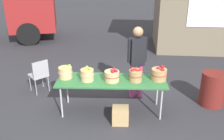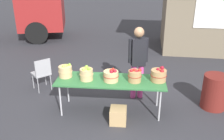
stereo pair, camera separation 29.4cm
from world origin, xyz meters
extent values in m
plane|color=#2D2D33|center=(0.00, 0.00, 0.00)|extent=(40.00, 40.00, 0.00)
cube|color=#2D6B38|center=(0.00, 0.00, 0.73)|extent=(2.30, 0.76, 0.03)
cylinder|color=#B2B2B7|center=(-1.03, -0.30, 0.36)|extent=(0.04, 0.04, 0.72)
cylinder|color=#B2B2B7|center=(1.03, -0.30, 0.36)|extent=(0.04, 0.04, 0.72)
cylinder|color=#B2B2B7|center=(-1.03, 0.30, 0.36)|extent=(0.04, 0.04, 0.72)
cylinder|color=#B2B2B7|center=(1.03, 0.30, 0.36)|extent=(0.04, 0.04, 0.72)
cylinder|color=tan|center=(-0.99, 0.07, 0.87)|extent=(0.28, 0.28, 0.24)
torus|color=tan|center=(-0.99, 0.07, 0.88)|extent=(0.30, 0.30, 0.01)
sphere|color=#9EC647|center=(-1.01, 0.04, 1.00)|extent=(0.07, 0.07, 0.07)
sphere|color=#8CB738|center=(-0.97, 0.12, 0.99)|extent=(0.07, 0.07, 0.07)
sphere|color=#7AA833|center=(-0.91, 0.15, 1.00)|extent=(0.06, 0.06, 0.06)
sphere|color=#9EC647|center=(-0.98, 0.07, 1.00)|extent=(0.08, 0.08, 0.08)
sphere|color=#9EC647|center=(-0.98, 0.07, 0.99)|extent=(0.08, 0.08, 0.08)
cylinder|color=tan|center=(-0.51, -0.04, 0.87)|extent=(0.27, 0.27, 0.25)
torus|color=tan|center=(-0.51, -0.04, 0.89)|extent=(0.29, 0.29, 0.01)
sphere|color=#7AA833|center=(-0.52, 0.07, 1.00)|extent=(0.08, 0.08, 0.08)
sphere|color=#8CB738|center=(-0.44, -0.05, 1.00)|extent=(0.08, 0.08, 0.08)
sphere|color=#9EC647|center=(-0.55, -0.04, 1.00)|extent=(0.07, 0.07, 0.07)
sphere|color=#9EC647|center=(-0.55, -0.10, 1.01)|extent=(0.07, 0.07, 0.07)
sphere|color=#7AA833|center=(-0.44, -0.08, 1.02)|extent=(0.07, 0.07, 0.07)
sphere|color=#8CB738|center=(-0.55, 0.00, 0.98)|extent=(0.08, 0.08, 0.08)
sphere|color=#7AA833|center=(-0.51, -0.04, 0.99)|extent=(0.08, 0.08, 0.08)
cylinder|color=tan|center=(0.01, -0.04, 0.86)|extent=(0.31, 0.31, 0.22)
torus|color=maroon|center=(0.01, -0.04, 0.87)|extent=(0.33, 0.33, 0.01)
sphere|color=#B22319|center=(0.05, 0.06, 0.97)|extent=(0.07, 0.07, 0.07)
sphere|color=maroon|center=(0.04, -0.02, 0.96)|extent=(0.08, 0.08, 0.08)
sphere|color=maroon|center=(0.10, -0.07, 0.98)|extent=(0.08, 0.08, 0.08)
sphere|color=#B22319|center=(0.02, -0.03, 0.98)|extent=(0.08, 0.08, 0.08)
sphere|color=maroon|center=(0.03, -0.11, 0.98)|extent=(0.07, 0.07, 0.07)
cylinder|color=#A87F51|center=(0.50, -0.02, 0.87)|extent=(0.27, 0.27, 0.24)
torus|color=maroon|center=(0.50, -0.02, 0.88)|extent=(0.29, 0.29, 0.01)
sphere|color=#B22319|center=(0.52, -0.02, 0.99)|extent=(0.08, 0.08, 0.08)
sphere|color=#B22319|center=(0.49, 0.00, 0.99)|extent=(0.08, 0.08, 0.08)
sphere|color=maroon|center=(0.60, -0.01, 0.99)|extent=(0.08, 0.08, 0.08)
sphere|color=maroon|center=(0.54, -0.04, 0.98)|extent=(0.08, 0.08, 0.08)
sphere|color=maroon|center=(0.43, -0.06, 1.00)|extent=(0.07, 0.07, 0.07)
sphere|color=#B22319|center=(0.60, -0.01, 1.00)|extent=(0.08, 0.08, 0.08)
cylinder|color=#A87F51|center=(1.00, 0.05, 0.87)|extent=(0.32, 0.32, 0.24)
torus|color=maroon|center=(1.00, 0.05, 0.88)|extent=(0.34, 0.34, 0.01)
sphere|color=#B22319|center=(1.04, 0.01, 0.99)|extent=(0.08, 0.08, 0.08)
sphere|color=maroon|center=(0.97, 0.07, 1.00)|extent=(0.07, 0.07, 0.07)
sphere|color=maroon|center=(1.07, 0.13, 1.01)|extent=(0.08, 0.08, 0.08)
sphere|color=#B22319|center=(1.05, 0.15, 1.00)|extent=(0.06, 0.06, 0.06)
sphere|color=maroon|center=(1.05, -0.02, 1.00)|extent=(0.08, 0.08, 0.08)
cylinder|color=#CC3F8C|center=(0.65, 0.69, 0.42)|extent=(0.12, 0.12, 0.85)
cylinder|color=#CC3F8C|center=(0.48, 0.65, 0.42)|extent=(0.12, 0.12, 0.85)
cube|color=black|center=(0.56, 0.67, 1.17)|extent=(0.36, 0.30, 0.64)
sphere|color=#936B4C|center=(0.56, 0.67, 1.62)|extent=(0.23, 0.23, 0.23)
cylinder|color=black|center=(0.74, 0.71, 1.20)|extent=(0.09, 0.09, 0.57)
cylinder|color=black|center=(0.38, 0.63, 1.20)|extent=(0.09, 0.09, 0.57)
cube|color=maroon|center=(-3.52, 5.73, 1.25)|extent=(2.23, 2.45, 1.60)
cube|color=black|center=(-2.70, 5.92, 1.57)|extent=(0.44, 1.73, 0.80)
cylinder|color=black|center=(-3.90, 6.62, 0.45)|extent=(0.94, 0.48, 0.90)
cylinder|color=black|center=(-3.46, 4.77, 0.45)|extent=(0.94, 0.48, 0.90)
cube|color=#726651|center=(3.02, 4.85, 1.30)|extent=(3.11, 2.54, 2.60)
cube|color=white|center=(3.08, 3.64, 1.50)|extent=(1.40, 0.11, 0.90)
cube|color=#99999E|center=(-1.87, 0.87, 0.44)|extent=(0.57, 0.57, 0.04)
cube|color=#99999E|center=(-1.75, 0.73, 0.66)|extent=(0.31, 0.29, 0.40)
cylinder|color=gray|center=(-1.86, 1.11, 0.21)|extent=(0.02, 0.02, 0.42)
cylinder|color=gray|center=(-2.11, 0.88, 0.21)|extent=(0.02, 0.02, 0.42)
cylinder|color=gray|center=(-1.63, 0.86, 0.21)|extent=(0.02, 0.02, 0.42)
cylinder|color=gray|center=(-1.88, 0.63, 0.21)|extent=(0.02, 0.02, 0.42)
cylinder|color=maroon|center=(2.29, 0.37, 0.39)|extent=(0.55, 0.55, 0.78)
cube|color=tan|center=(0.20, -0.44, 0.17)|extent=(0.33, 0.33, 0.33)
camera|label=1|loc=(0.19, -4.78, 3.01)|focal=40.23mm
camera|label=2|loc=(0.48, -4.76, 3.01)|focal=40.23mm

